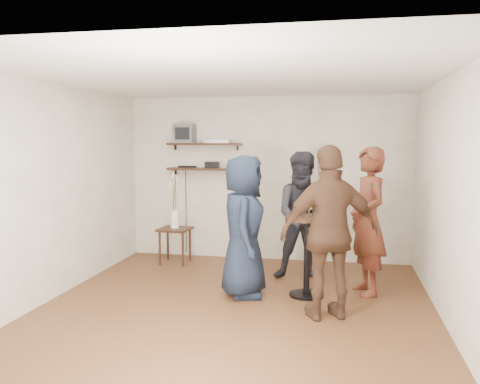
# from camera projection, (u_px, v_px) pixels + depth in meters

# --- Properties ---
(room) EXTENTS (4.58, 5.08, 2.68)m
(room) POSITION_uv_depth(u_px,v_px,m) (235.00, 196.00, 5.66)
(room) COLOR #4D2D18
(room) RESTS_ON ground
(shelf_upper) EXTENTS (1.20, 0.25, 0.04)m
(shelf_upper) POSITION_uv_depth(u_px,v_px,m) (204.00, 144.00, 8.11)
(shelf_upper) COLOR black
(shelf_upper) RESTS_ON room
(shelf_lower) EXTENTS (1.20, 0.25, 0.04)m
(shelf_lower) POSITION_uv_depth(u_px,v_px,m) (204.00, 169.00, 8.15)
(shelf_lower) COLOR black
(shelf_lower) RESTS_ON room
(crt_monitor) EXTENTS (0.32, 0.30, 0.30)m
(crt_monitor) POSITION_uv_depth(u_px,v_px,m) (185.00, 134.00, 8.15)
(crt_monitor) COLOR #59595B
(crt_monitor) RESTS_ON shelf_upper
(dvd_deck) EXTENTS (0.40, 0.24, 0.06)m
(dvd_deck) POSITION_uv_depth(u_px,v_px,m) (218.00, 141.00, 8.06)
(dvd_deck) COLOR silver
(dvd_deck) RESTS_ON shelf_upper
(radio) EXTENTS (0.22, 0.10, 0.10)m
(radio) POSITION_uv_depth(u_px,v_px,m) (212.00, 165.00, 8.12)
(radio) COLOR black
(radio) RESTS_ON shelf_lower
(power_strip) EXTENTS (0.30, 0.05, 0.03)m
(power_strip) POSITION_uv_depth(u_px,v_px,m) (187.00, 167.00, 8.26)
(power_strip) COLOR black
(power_strip) RESTS_ON shelf_lower
(side_table) EXTENTS (0.50, 0.50, 0.55)m
(side_table) POSITION_uv_depth(u_px,v_px,m) (175.00, 234.00, 7.90)
(side_table) COLOR black
(side_table) RESTS_ON room
(vase_lilies) EXTENTS (0.19, 0.19, 0.90)m
(vase_lilies) POSITION_uv_depth(u_px,v_px,m) (175.00, 210.00, 7.86)
(vase_lilies) COLOR white
(vase_lilies) RESTS_ON side_table
(drinks_table) EXTENTS (0.54, 0.54, 0.99)m
(drinks_table) POSITION_uv_depth(u_px,v_px,m) (307.00, 245.00, 6.21)
(drinks_table) COLOR black
(drinks_table) RESTS_ON room
(wine_glass_fl) EXTENTS (0.07, 0.07, 0.20)m
(wine_glass_fl) POSITION_uv_depth(u_px,v_px,m) (302.00, 205.00, 6.14)
(wine_glass_fl) COLOR silver
(wine_glass_fl) RESTS_ON drinks_table
(wine_glass_fr) EXTENTS (0.07, 0.07, 0.20)m
(wine_glass_fr) POSITION_uv_depth(u_px,v_px,m) (313.00, 206.00, 6.13)
(wine_glass_fr) COLOR silver
(wine_glass_fr) RESTS_ON drinks_table
(wine_glass_bl) EXTENTS (0.06, 0.06, 0.19)m
(wine_glass_bl) POSITION_uv_depth(u_px,v_px,m) (305.00, 206.00, 6.21)
(wine_glass_bl) COLOR silver
(wine_glass_bl) RESTS_ON drinks_table
(wine_glass_br) EXTENTS (0.06, 0.06, 0.19)m
(wine_glass_br) POSITION_uv_depth(u_px,v_px,m) (309.00, 206.00, 6.16)
(wine_glass_br) COLOR silver
(wine_glass_br) RESTS_ON drinks_table
(person_plaid) EXTENTS (0.64, 0.78, 1.84)m
(person_plaid) POSITION_uv_depth(u_px,v_px,m) (368.00, 221.00, 6.29)
(person_plaid) COLOR #B5142F
(person_plaid) RESTS_ON room
(person_dark) EXTENTS (0.92, 0.75, 1.76)m
(person_dark) POSITION_uv_depth(u_px,v_px,m) (305.00, 216.00, 6.95)
(person_dark) COLOR black
(person_dark) RESTS_ON room
(person_navy) EXTENTS (0.68, 0.93, 1.74)m
(person_navy) POSITION_uv_depth(u_px,v_px,m) (244.00, 226.00, 6.21)
(person_navy) COLOR #161E31
(person_navy) RESTS_ON room
(person_brown) EXTENTS (1.19, 0.84, 1.87)m
(person_brown) POSITION_uv_depth(u_px,v_px,m) (330.00, 232.00, 5.42)
(person_brown) COLOR #4A2F1F
(person_brown) RESTS_ON room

